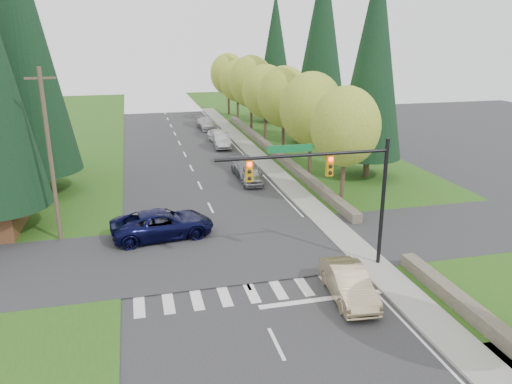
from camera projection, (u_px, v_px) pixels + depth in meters
name	position (u px, v px, depth m)	size (l,w,h in m)	color
ground	(270.00, 330.00, 20.63)	(120.00, 120.00, 0.00)	#28282B
grass_east	(355.00, 177.00, 42.09)	(14.00, 110.00, 0.06)	#255015
grass_west	(23.00, 202.00, 36.10)	(14.00, 110.00, 0.06)	#255015
cross_street	(232.00, 251.00, 28.02)	(120.00, 8.00, 0.10)	#28282B
sidewalk_east	(279.00, 176.00, 42.52)	(1.80, 80.00, 0.13)	gray
curb_east	(269.00, 176.00, 42.32)	(0.20, 80.00, 0.13)	gray
stone_wall_south	(499.00, 334.00, 19.73)	(0.70, 14.00, 0.70)	#4C4438
stone_wall_north	(272.00, 151.00, 50.21)	(0.70, 40.00, 0.70)	#4C4438
traffic_signal	(332.00, 178.00, 24.26)	(8.70, 0.37, 6.80)	black
utility_pole	(50.00, 156.00, 27.95)	(1.60, 0.24, 10.00)	#473828
decid_tree_0	(345.00, 127.00, 33.96)	(4.80, 4.80, 8.37)	#38281C
decid_tree_1	(312.00, 109.00, 40.39)	(5.20, 5.20, 8.80)	#38281C
decid_tree_2	(284.00, 97.00, 46.77)	(5.00, 5.00, 8.82)	#38281C
decid_tree_3	(266.00, 91.00, 53.34)	(5.00, 5.00, 8.55)	#38281C
decid_tree_4	(251.00, 82.00, 59.70)	(5.40, 5.40, 9.18)	#38281C
decid_tree_5	(237.00, 81.00, 66.28)	(4.80, 4.80, 8.30)	#38281C
decid_tree_6	(228.00, 74.00, 72.67)	(5.20, 5.20, 8.86)	#38281C
conifer_w_c	(21.00, 39.00, 34.72)	(6.46, 6.46, 20.80)	#38281C
conifer_w_e	(10.00, 51.00, 40.11)	(5.78, 5.78, 18.80)	#38281C
conifer_e_a	(374.00, 58.00, 39.33)	(5.44, 5.44, 17.80)	#38281C
conifer_e_b	(322.00, 41.00, 52.18)	(6.12, 6.12, 19.80)	#38281C
conifer_e_c	(275.00, 51.00, 65.34)	(5.10, 5.10, 16.80)	#38281C
sedan_champagne	(348.00, 283.00, 22.88)	(1.59, 4.56, 1.50)	tan
suv_navy	(163.00, 224.00, 29.71)	(2.79, 6.05, 1.68)	black
parked_car_a	(252.00, 175.00, 40.44)	(1.61, 4.01, 1.37)	#9E9DA2
parked_car_b	(246.00, 169.00, 42.22)	(1.92, 4.72, 1.37)	slate
parked_car_c	(222.00, 140.00, 53.04)	(1.60, 4.59, 1.51)	#AAA9AE
parked_car_d	(219.00, 136.00, 55.30)	(1.75, 4.35, 1.48)	silver
parked_car_e	(207.00, 124.00, 62.92)	(1.99, 4.88, 1.42)	#ABAAAF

